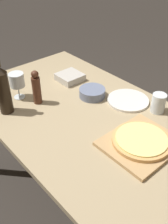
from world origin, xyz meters
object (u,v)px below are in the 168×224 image
pepper_mill (36,88)px  small_bowl (92,93)px  wine_bottle (3,89)px  pizza (141,140)px  wine_glass (17,81)px

pepper_mill → small_bowl: size_ratio=1.31×
wine_bottle → small_bowl: 0.51m
small_bowl → pizza: bearing=-103.8°
pepper_mill → wine_glass: bearing=114.1°
pepper_mill → wine_glass: (-0.05, 0.12, 0.02)m
wine_bottle → small_bowl: bearing=-22.9°
pepper_mill → pizza: bearing=-74.9°
pepper_mill → wine_glass: 0.13m
pizza → wine_bottle: wine_bottle is taller
pizza → small_bowl: 0.48m
pizza → wine_glass: wine_glass is taller
pizza → pepper_mill: size_ratio=1.35×
wine_glass → pepper_mill: bearing=-65.9°
pepper_mill → wine_bottle: bearing=168.3°
pizza → wine_glass: (-0.22, 0.74, 0.08)m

